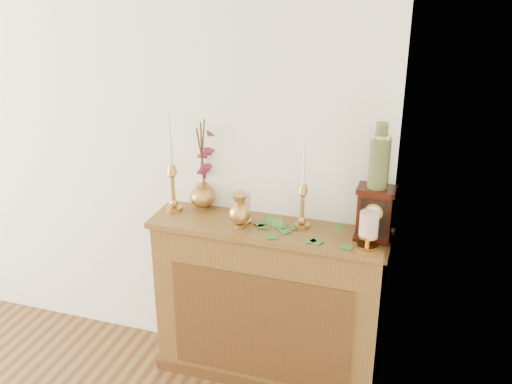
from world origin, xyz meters
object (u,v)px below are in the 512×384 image
(bud_vase, at_px, (240,211))
(mantel_clock, at_px, (375,214))
(ginger_jar, at_px, (206,166))
(ceramic_vase, at_px, (380,159))
(candlestick_center, at_px, (303,199))
(candlestick_left, at_px, (172,180))

(bud_vase, distance_m, mantel_clock, 0.67)
(ginger_jar, bearing_deg, bud_vase, -37.71)
(mantel_clock, distance_m, ceramic_vase, 0.28)
(ceramic_vase, bearing_deg, mantel_clock, -90.71)
(candlestick_center, relative_size, ceramic_vase, 1.53)
(candlestick_center, bearing_deg, ceramic_vase, -1.79)
(mantel_clock, bearing_deg, ceramic_vase, 90.00)
(candlestick_left, height_order, bud_vase, candlestick_left)
(mantel_clock, relative_size, ceramic_vase, 0.86)
(candlestick_left, xyz_separation_m, candlestick_center, (0.71, 0.01, -0.02))
(candlestick_center, xyz_separation_m, ginger_jar, (-0.56, 0.11, 0.07))
(mantel_clock, bearing_deg, candlestick_center, 178.53)
(ceramic_vase, bearing_deg, bud_vase, -172.73)
(bud_vase, xyz_separation_m, mantel_clock, (0.66, 0.08, 0.04))
(candlestick_left, distance_m, ceramic_vase, 1.09)
(candlestick_left, bearing_deg, ceramic_vase, 0.05)
(bud_vase, distance_m, ceramic_vase, 0.74)
(ginger_jar, bearing_deg, mantel_clock, -7.51)
(candlestick_left, bearing_deg, candlestick_center, 0.99)
(candlestick_left, bearing_deg, bud_vase, -11.61)
(bud_vase, height_order, mantel_clock, mantel_clock)
(ginger_jar, height_order, ceramic_vase, ceramic_vase)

